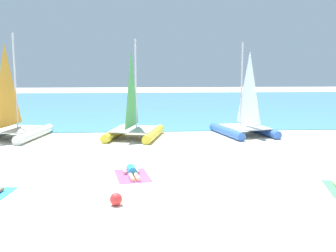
% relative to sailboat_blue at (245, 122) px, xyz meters
% --- Properties ---
extents(ground_plane, '(120.00, 120.00, 0.00)m').
position_rel_sailboat_blue_xyz_m(ground_plane, '(-4.63, 0.61, -0.77)').
color(ground_plane, beige).
extents(ocean_water, '(120.00, 40.00, 0.05)m').
position_rel_sailboat_blue_xyz_m(ocean_water, '(-4.63, 21.49, -0.74)').
color(ocean_water, '#4C9EB7').
rests_on(ocean_water, ground).
extents(sailboat_blue, '(3.22, 4.35, 5.15)m').
position_rel_sailboat_blue_xyz_m(sailboat_blue, '(0.00, 0.00, 0.00)').
color(sailboat_blue, blue).
rests_on(sailboat_blue, ground).
extents(sailboat_white, '(3.35, 4.63, 5.55)m').
position_rel_sailboat_blue_xyz_m(sailboat_white, '(-12.54, -0.15, 0.06)').
color(sailboat_white, white).
rests_on(sailboat_white, ground).
extents(sailboat_yellow, '(3.40, 4.49, 5.24)m').
position_rel_sailboat_blue_xyz_m(sailboat_yellow, '(-6.14, -0.47, 0.01)').
color(sailboat_yellow, yellow).
rests_on(sailboat_yellow, ground).
extents(towel_middle, '(1.37, 2.04, 0.01)m').
position_rel_sailboat_blue_xyz_m(towel_middle, '(-6.15, -8.18, -0.76)').
color(towel_middle, '#D84C99').
rests_on(towel_middle, ground).
extents(sunbather_middle, '(0.63, 1.57, 0.30)m').
position_rel_sailboat_blue_xyz_m(sunbather_middle, '(-6.16, -8.12, -0.64)').
color(sunbather_middle, '#268CCC').
rests_on(sunbather_middle, towel_middle).
extents(beach_ball, '(0.34, 0.34, 0.34)m').
position_rel_sailboat_blue_xyz_m(beach_ball, '(-6.56, -11.18, -0.60)').
color(beach_ball, red).
rests_on(beach_ball, ground).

